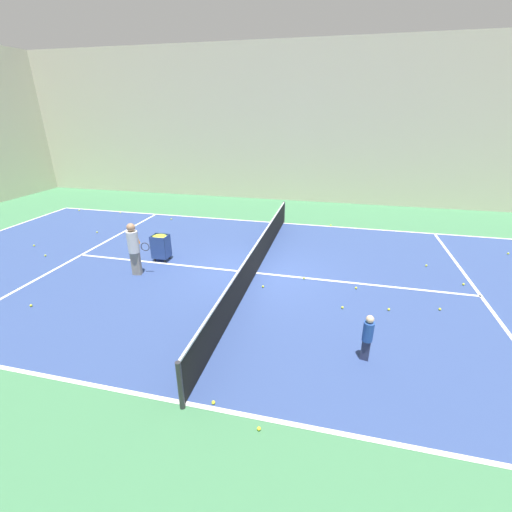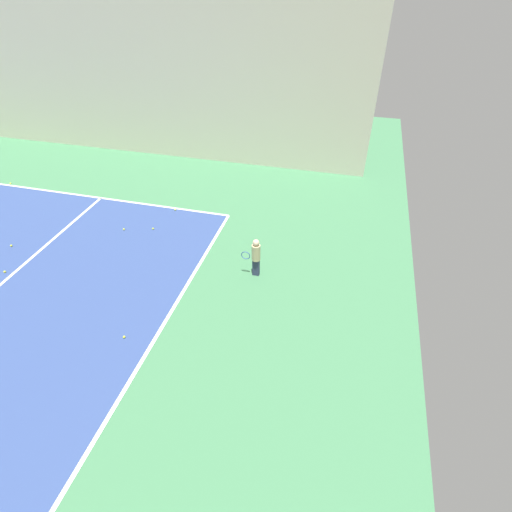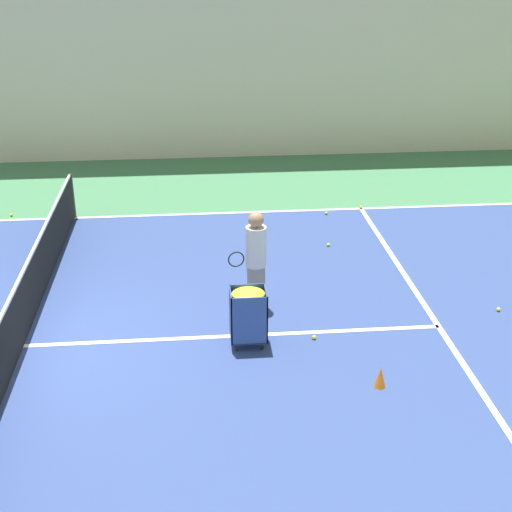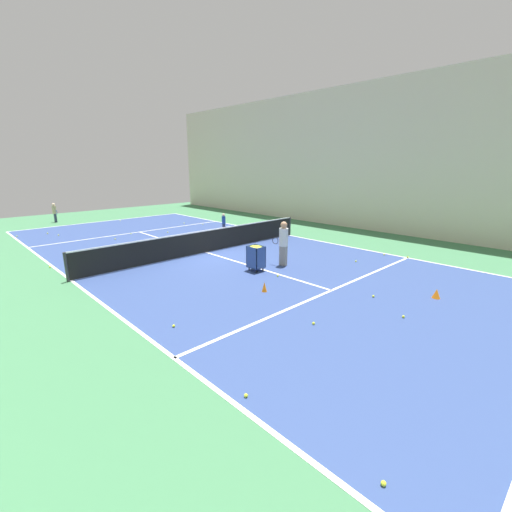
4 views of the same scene
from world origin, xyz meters
TOP-DOWN VIEW (x-y plane):
  - ground_plane at (0.00, 0.00)m, footprint 37.87×37.87m
  - court_playing_area at (0.00, 0.00)m, footprint 11.33×24.46m
  - line_sideline_left at (-5.66, 0.00)m, footprint 0.10×24.46m
  - line_sideline_right at (5.66, 0.00)m, footprint 0.10×24.46m
  - line_service_near at (0.00, -6.73)m, footprint 11.33×0.10m
  - line_service_far at (0.00, 6.73)m, footprint 11.33×0.10m
  - line_centre_service at (0.00, 0.00)m, footprint 0.10×13.45m
  - hall_enclosure_right at (10.44, 0.00)m, footprint 0.15×34.17m
  - tennis_net at (0.00, 0.00)m, footprint 11.63×0.10m
  - coach_at_net at (-0.99, 3.78)m, footprint 0.40×0.69m
  - child_midcourt at (-3.63, -3.27)m, footprint 0.26×0.26m
  - ball_cart at (0.27, 3.54)m, footprint 0.48×0.57m
  - training_cone_1 at (1.61, 5.32)m, footprint 0.17×0.17m
  - tennis_ball_0 at (-0.94, -0.44)m, footprint 0.07×0.07m
  - tennis_ball_2 at (3.76, -8.85)m, footprint 0.07×0.07m
  - tennis_ball_3 at (-1.44, -4.02)m, footprint 0.07×0.07m
  - tennis_ball_4 at (-0.08, -1.60)m, footprint 0.07×0.07m
  - tennis_ball_5 at (5.78, -2.24)m, footprint 0.07×0.07m
  - tennis_ball_6 at (0.21, 4.60)m, footprint 0.07×0.07m
  - tennis_ball_7 at (4.94, 5.50)m, footprint 0.07×0.07m
  - tennis_ball_8 at (-0.38, -3.20)m, footprint 0.07×0.07m
  - tennis_ball_9 at (1.88, -5.62)m, footprint 0.07×0.07m
  - tennis_ball_10 at (-5.91, -1.45)m, footprint 0.07×0.07m
  - tennis_ball_11 at (5.30, 11.09)m, footprint 0.07×0.07m
  - tennis_ball_15 at (-5.55, -0.51)m, footprint 0.07×0.07m
  - tennis_ball_17 at (-1.62, -2.80)m, footprint 0.07×0.07m
  - tennis_ball_18 at (-0.42, 7.92)m, footprint 0.07×0.07m
  - tennis_ball_19 at (-1.11, -5.36)m, footprint 0.07×0.07m
  - tennis_ball_20 at (2.35, 7.78)m, footprint 0.07×0.07m
  - tennis_ball_21 at (5.41, 8.66)m, footprint 0.07×0.07m
  - tennis_ball_23 at (0.34, 9.17)m, footprint 0.07×0.07m
  - tennis_ball_25 at (0.64, -6.44)m, footprint 0.07×0.07m
  - tennis_ball_26 at (-3.50, 5.53)m, footprint 0.07×0.07m

SIDE VIEW (x-z plane):
  - ground_plane at x=0.00m, z-range 0.00..0.00m
  - court_playing_area at x=0.00m, z-range 0.00..0.00m
  - line_sideline_left at x=-5.66m, z-range 0.00..0.01m
  - line_sideline_right at x=5.66m, z-range 0.00..0.01m
  - line_service_near at x=0.00m, z-range 0.00..0.01m
  - line_service_far at x=0.00m, z-range 0.00..0.01m
  - line_centre_service at x=0.00m, z-range 0.00..0.01m
  - tennis_ball_0 at x=-0.94m, z-range 0.00..0.07m
  - tennis_ball_2 at x=3.76m, z-range 0.00..0.07m
  - tennis_ball_3 at x=-1.44m, z-range 0.00..0.07m
  - tennis_ball_4 at x=-0.08m, z-range 0.00..0.07m
  - tennis_ball_5 at x=5.78m, z-range 0.00..0.07m
  - tennis_ball_6 at x=0.21m, z-range 0.00..0.07m
  - tennis_ball_7 at x=4.94m, z-range 0.00..0.07m
  - tennis_ball_8 at x=-0.38m, z-range 0.00..0.07m
  - tennis_ball_9 at x=1.88m, z-range 0.00..0.07m
  - tennis_ball_10 at x=-5.91m, z-range 0.00..0.07m
  - tennis_ball_11 at x=5.30m, z-range 0.00..0.07m
  - tennis_ball_15 at x=-5.55m, z-range 0.00..0.07m
  - tennis_ball_17 at x=-1.62m, z-range 0.00..0.07m
  - tennis_ball_18 at x=-0.42m, z-range 0.00..0.07m
  - tennis_ball_19 at x=-1.11m, z-range 0.00..0.07m
  - tennis_ball_20 at x=2.35m, z-range 0.00..0.07m
  - tennis_ball_21 at x=5.41m, z-range 0.00..0.07m
  - tennis_ball_23 at x=0.34m, z-range 0.00..0.07m
  - tennis_ball_25 at x=0.64m, z-range 0.00..0.07m
  - tennis_ball_26 at x=-3.50m, z-range 0.00..0.07m
  - training_cone_1 at x=1.61m, z-range 0.00..0.32m
  - tennis_net at x=0.00m, z-range 0.02..1.05m
  - child_midcourt at x=-3.63m, z-range 0.08..1.18m
  - ball_cart at x=0.27m, z-range 0.19..1.16m
  - coach_at_net at x=-0.99m, z-range 0.13..1.88m
  - hall_enclosure_right at x=10.44m, z-range 0.00..8.44m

